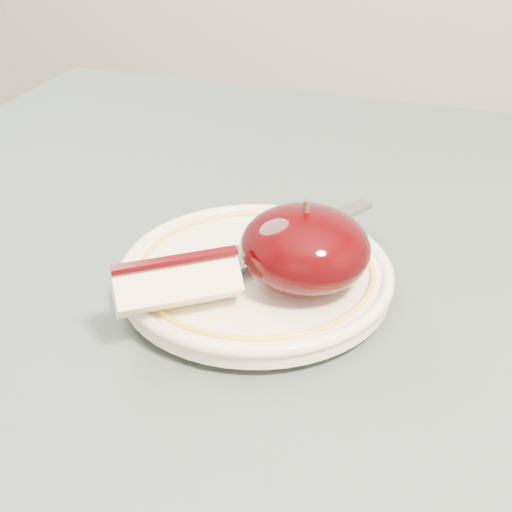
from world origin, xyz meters
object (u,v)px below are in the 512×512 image
(plate, at_px, (256,274))
(fork, at_px, (277,242))
(table, at_px, (306,416))
(apple_half, at_px, (305,248))

(plate, height_order, fork, fork)
(table, distance_m, apple_half, 0.13)
(plate, distance_m, apple_half, 0.05)
(plate, xyz_separation_m, fork, (0.01, 0.03, 0.01))
(apple_half, bearing_deg, fork, 128.98)
(plate, height_order, apple_half, apple_half)
(table, xyz_separation_m, plate, (-0.04, 0.02, 0.10))
(plate, relative_size, fork, 1.15)
(fork, bearing_deg, plate, -159.81)
(plate, relative_size, apple_half, 2.20)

